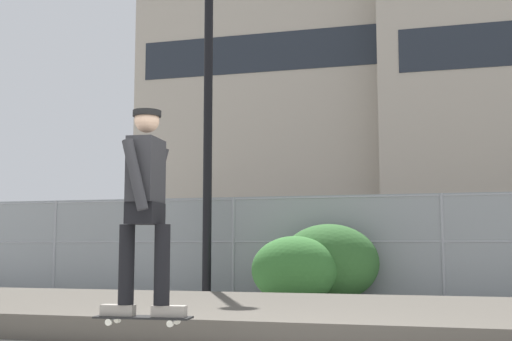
# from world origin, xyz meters

# --- Properties ---
(gravel_berm) EXTENTS (12.50, 3.67, 0.26)m
(gravel_berm) POSITION_xyz_m (0.00, 3.27, 0.13)
(gravel_berm) COLOR #4C473F
(gravel_berm) RESTS_ON ground_plane
(skateboard) EXTENTS (0.81, 0.26, 0.07)m
(skateboard) POSITION_xyz_m (-0.59, 0.52, 0.37)
(skateboard) COLOR black
(skater) EXTENTS (0.73, 0.60, 1.73)m
(skater) POSITION_xyz_m (-0.59, 0.52, 1.36)
(skater) COLOR gray
(skater) RESTS_ON skateboard
(chain_fence) EXTENTS (18.72, 0.06, 1.85)m
(chain_fence) POSITION_xyz_m (-0.00, 7.22, 0.93)
(chain_fence) COLOR gray
(chain_fence) RESTS_ON ground_plane
(street_lamp) EXTENTS (0.44, 0.44, 7.73)m
(street_lamp) POSITION_xyz_m (-2.17, 6.61, 4.73)
(street_lamp) COLOR black
(street_lamp) RESTS_ON ground_plane
(parked_car_near) EXTENTS (4.54, 2.24, 1.66)m
(parked_car_near) POSITION_xyz_m (-5.60, 9.87, 0.84)
(parked_car_near) COLOR black
(parked_car_near) RESTS_ON ground_plane
(parked_car_mid) EXTENTS (4.41, 1.98, 1.66)m
(parked_car_mid) POSITION_xyz_m (0.92, 9.48, 0.84)
(parked_car_mid) COLOR maroon
(parked_car_mid) RESTS_ON ground_plane
(library_building) EXTENTS (19.73, 13.66, 21.04)m
(library_building) POSITION_xyz_m (-7.33, 41.56, 10.52)
(library_building) COLOR #9E9384
(library_building) RESTS_ON ground_plane
(shrub_left) EXTENTS (1.44, 1.17, 1.11)m
(shrub_left) POSITION_xyz_m (-0.51, 6.21, 0.55)
(shrub_left) COLOR #336B2D
(shrub_left) RESTS_ON ground_plane
(shrub_center) EXTENTS (1.71, 1.40, 1.32)m
(shrub_center) POSITION_xyz_m (-0.02, 6.78, 0.66)
(shrub_center) COLOR #2D5B28
(shrub_center) RESTS_ON ground_plane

